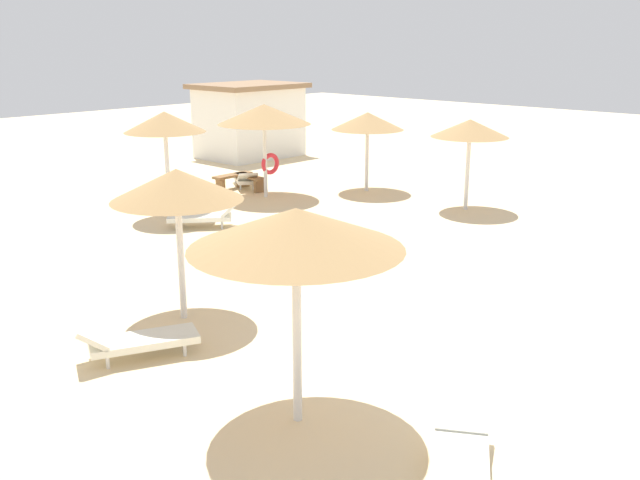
{
  "coord_description": "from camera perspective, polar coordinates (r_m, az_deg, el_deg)",
  "views": [
    {
      "loc": [
        -9.56,
        -5.91,
        4.94
      ],
      "look_at": [
        0.0,
        3.0,
        1.2
      ],
      "focal_mm": 39.66,
      "sensor_mm": 36.0,
      "label": 1
    }
  ],
  "objects": [
    {
      "name": "bench_0",
      "position": [
        24.29,
        -7.06,
        4.96
      ],
      "size": [
        1.51,
        0.44,
        0.49
      ],
      "color": "brown",
      "rests_on": "ground"
    },
    {
      "name": "parasol_5",
      "position": [
        20.26,
        -12.43,
        9.25
      ],
      "size": [
        2.26,
        2.26,
        3.0
      ],
      "color": "silver",
      "rests_on": "ground"
    },
    {
      "name": "ground_plane",
      "position": [
        12.27,
        10.4,
        -8.04
      ],
      "size": [
        80.0,
        80.0,
        0.0
      ],
      "primitive_type": "plane",
      "color": "beige"
    },
    {
      "name": "lounger_3",
      "position": [
        11.73,
        -14.7,
        -7.8
      ],
      "size": [
        1.99,
        1.38,
        0.69
      ],
      "color": "silver",
      "rests_on": "ground"
    },
    {
      "name": "parasol_6",
      "position": [
        23.45,
        3.87,
        9.54
      ],
      "size": [
        2.39,
        2.39,
        2.62
      ],
      "color": "silver",
      "rests_on": "ground"
    },
    {
      "name": "bench_1",
      "position": [
        24.0,
        -5.65,
        4.87
      ],
      "size": [
        0.64,
        1.55,
        0.49
      ],
      "color": "brown",
      "rests_on": "ground"
    },
    {
      "name": "parasol_4",
      "position": [
        22.53,
        -4.52,
        10.02
      ],
      "size": [
        2.95,
        2.95,
        2.96
      ],
      "color": "silver",
      "rests_on": "ground"
    },
    {
      "name": "lounger_4",
      "position": [
        24.45,
        -6.09,
        4.98
      ],
      "size": [
        1.57,
        1.95,
        0.65
      ],
      "color": "silver",
      "rests_on": "ground"
    },
    {
      "name": "parasol_1",
      "position": [
        8.78,
        -1.95,
        0.85
      ],
      "size": [
        2.75,
        2.75,
        2.93
      ],
      "color": "silver",
      "rests_on": "ground"
    },
    {
      "name": "lounger_1",
      "position": [
        8.7,
        11.29,
        -16.55
      ],
      "size": [
        1.97,
        1.54,
        0.62
      ],
      "color": "silver",
      "rests_on": "ground"
    },
    {
      "name": "beach_cabana",
      "position": [
        30.74,
        -5.72,
        9.62
      ],
      "size": [
        4.33,
        3.31,
        3.1
      ],
      "color": "white",
      "rests_on": "ground"
    },
    {
      "name": "parasol_3",
      "position": [
        12.58,
        -11.49,
        4.34
      ],
      "size": [
        2.33,
        2.33,
        2.77
      ],
      "color": "silver",
      "rests_on": "ground"
    },
    {
      "name": "parasol_7",
      "position": [
        21.19,
        12.01,
        8.78
      ],
      "size": [
        2.27,
        2.27,
        2.68
      ],
      "color": "silver",
      "rests_on": "ground"
    },
    {
      "name": "lounger_5",
      "position": [
        19.32,
        -9.3,
        1.93
      ],
      "size": [
        1.85,
        1.71,
        0.74
      ],
      "color": "silver",
      "rests_on": "ground"
    }
  ]
}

